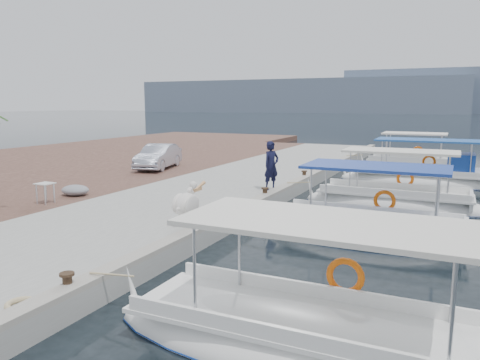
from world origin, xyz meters
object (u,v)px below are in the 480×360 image
Objects in this scene: fishing_caique_d at (423,180)px; parked_car at (158,156)px; fishing_caique_a at (311,347)px; fishing_caique_e at (410,167)px; fishing_caique_b at (367,236)px; fishing_caique_c at (393,204)px; pelican at (187,204)px; fisherman at (271,166)px.

parked_car is at bearing -163.34° from fishing_caique_d.
fishing_caique_e is (-0.61, 23.38, 0.00)m from fishing_caique_a.
fishing_caique_c is at bearing 88.59° from fishing_caique_b.
fishing_caique_b is 11.17m from fishing_caique_d.
fishing_caique_a is 1.05× the size of fishing_caique_c.
fishing_caique_b is 4.30× the size of pelican.
fishing_caique_c reaches higher than parked_car.
fishing_caique_c and fishing_caique_d have the same top height.
fishing_caique_e is (-0.30, 16.48, 0.00)m from fishing_caique_b.
fishing_caique_e is 19.42m from pelican.
fisherman is at bearing -166.87° from fishing_caique_c.
fishing_caique_a and fishing_caique_e have the same top height.
fishing_caique_a is at bearing -88.51° from fishing_caique_e.
pelican is at bearing -103.23° from fishing_caique_e.
parked_car is (-12.70, 14.10, 1.03)m from fishing_caique_a.
fishing_caique_c is 4.46× the size of pelican.
fishing_caique_a is 6.91m from fishing_caique_b.
fishing_caique_c is 1.14× the size of fishing_caique_e.
parked_car is at bearing -142.50° from fishing_caique_e.
fishing_caique_d is at bearing 88.55° from fishing_caique_a.
fishing_caique_a is 1.20× the size of fishing_caique_e.
parked_car is (-12.10, -9.28, 1.03)m from fishing_caique_e.
fishing_caique_a is at bearing -91.45° from fishing_caique_d.
fishing_caique_b reaches higher than pelican.
fishing_caique_c is 12.76m from parked_car.
fishing_caique_c is at bearing 56.45° from pelican.
fishing_caique_e is at bearing 91.49° from fishing_caique_a.
fishing_caique_d is at bearing -78.73° from fishing_caique_e.
fishing_caique_d is at bearing 67.87° from pelican.
fishing_caique_b is 14.37m from parked_car.
fishing_caique_a and fishing_caique_d have the same top height.
fishing_caique_d is at bearing 84.07° from fishing_caique_c.
fishing_caique_e is (-1.07, 5.34, -0.06)m from fishing_caique_d.
fishing_caique_a is 23.39m from fishing_caique_e.
fishing_caique_e is at bearing 92.09° from fishing_caique_c.
pelican is 0.79× the size of fisherman.
pelican is at bearing -153.17° from fishing_caique_b.
fishing_caique_d reaches higher than parked_car.
fishing_caique_c is 11.56m from fishing_caique_e.
parked_car is (-7.66, 9.60, 0.02)m from pelican.
fishing_caique_d is 9.12m from fisherman.
fishing_caique_e is at bearing 23.63° from parked_car.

